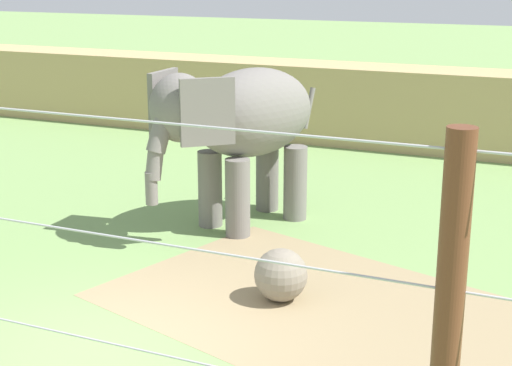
% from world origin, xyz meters
% --- Properties ---
extents(ground_plane, '(120.00, 120.00, 0.00)m').
position_xyz_m(ground_plane, '(0.00, 0.00, 0.00)').
color(ground_plane, '#759956').
extents(dirt_patch, '(7.19, 5.84, 0.01)m').
position_xyz_m(dirt_patch, '(2.20, 2.34, 0.00)').
color(dirt_patch, '#937F5B').
rests_on(dirt_patch, ground).
extents(embankment_wall, '(36.00, 1.80, 2.15)m').
position_xyz_m(embankment_wall, '(0.00, 13.13, 1.08)').
color(embankment_wall, tan).
rests_on(embankment_wall, ground).
extents(elephant, '(2.65, 3.82, 3.05)m').
position_xyz_m(elephant, '(-0.42, 5.24, 2.02)').
color(elephant, slate).
rests_on(elephant, ground).
extents(enrichment_ball, '(0.80, 0.80, 0.80)m').
position_xyz_m(enrichment_ball, '(1.55, 2.35, 0.40)').
color(enrichment_ball, gray).
rests_on(enrichment_ball, ground).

